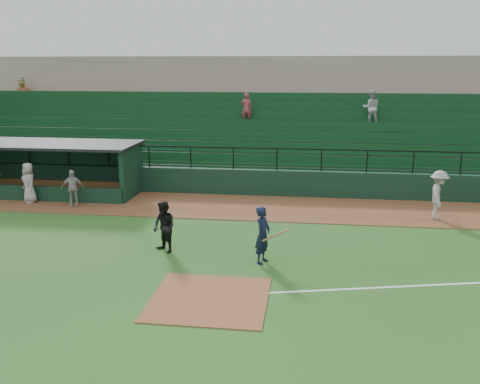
# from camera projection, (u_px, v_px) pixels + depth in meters

# --- Properties ---
(ground) EXTENTS (90.00, 90.00, 0.00)m
(ground) POSITION_uv_depth(u_px,v_px,m) (216.00, 284.00, 14.45)
(ground) COLOR #28581C
(ground) RESTS_ON ground
(warning_track) EXTENTS (40.00, 4.00, 0.03)m
(warning_track) POSITION_uv_depth(u_px,v_px,m) (249.00, 207.00, 22.15)
(warning_track) COLOR brown
(warning_track) RESTS_ON ground
(home_plate_dirt) EXTENTS (3.00, 3.00, 0.03)m
(home_plate_dirt) POSITION_uv_depth(u_px,v_px,m) (209.00, 299.00, 13.48)
(home_plate_dirt) COLOR brown
(home_plate_dirt) RESTS_ON ground
(stadium_structure) EXTENTS (38.00, 13.08, 6.40)m
(stadium_structure) POSITION_uv_depth(u_px,v_px,m) (267.00, 129.00, 29.75)
(stadium_structure) COLOR black
(stadium_structure) RESTS_ON ground
(dugout) EXTENTS (8.90, 3.20, 2.42)m
(dugout) POSITION_uv_depth(u_px,v_px,m) (48.00, 164.00, 24.59)
(dugout) COLOR black
(dugout) RESTS_ON ground
(batter_at_plate) EXTENTS (1.10, 0.75, 1.77)m
(batter_at_plate) POSITION_uv_depth(u_px,v_px,m) (263.00, 235.00, 15.80)
(batter_at_plate) COLOR black
(batter_at_plate) RESTS_ON ground
(umpire) EXTENTS (1.03, 1.00, 1.68)m
(umpire) POSITION_uv_depth(u_px,v_px,m) (164.00, 227.00, 16.71)
(umpire) COLOR black
(umpire) RESTS_ON ground
(runner) EXTENTS (0.94, 1.35, 1.91)m
(runner) POSITION_uv_depth(u_px,v_px,m) (439.00, 195.00, 20.23)
(runner) COLOR #A8A29D
(runner) RESTS_ON warning_track
(dugout_player_a) EXTENTS (1.00, 0.69, 1.57)m
(dugout_player_a) POSITION_uv_depth(u_px,v_px,m) (72.00, 188.00, 22.10)
(dugout_player_a) COLOR #A8A49D
(dugout_player_a) RESTS_ON warning_track
(dugout_player_b) EXTENTS (1.01, 0.98, 1.75)m
(dugout_player_b) POSITION_uv_depth(u_px,v_px,m) (29.00, 183.00, 22.65)
(dugout_player_b) COLOR #AAA59F
(dugout_player_b) RESTS_ON warning_track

